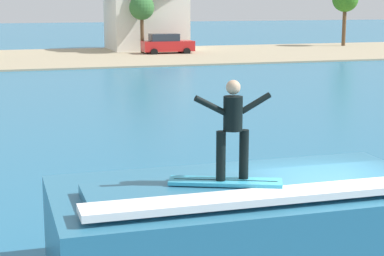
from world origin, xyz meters
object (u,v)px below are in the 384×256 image
object	(u,v)px
car_far_shore	(167,44)
tree_short_bushy	(142,8)
surfer	(233,124)
house_gabled_white	(145,5)
wave_crest	(245,228)
tree_tall_bare	(345,0)
surfboard	(225,182)

from	to	relation	value
car_far_shore	tree_short_bushy	bearing A→B (deg)	152.59
surfer	house_gabled_white	bearing A→B (deg)	78.89
wave_crest	tree_tall_bare	world-z (taller)	tree_tall_bare
surfer	tree_tall_bare	world-z (taller)	tree_tall_bare
surfer	tree_short_bushy	distance (m)	48.40
car_far_shore	wave_crest	bearing A→B (deg)	-102.80
house_gabled_white	tree_tall_bare	xyz separation A→B (m)	(20.42, -1.61, 0.50)
surfboard	tree_tall_bare	distance (m)	59.28
car_far_shore	tree_tall_bare	distance (m)	20.55
house_gabled_white	tree_tall_bare	size ratio (longest dim) A/B	1.39
surfboard	tree_tall_bare	size ratio (longest dim) A/B	0.31
car_far_shore	tree_tall_bare	world-z (taller)	tree_tall_bare
surfer	car_far_shore	xyz separation A→B (m)	(10.89, 46.52, -1.88)
car_far_shore	tree_short_bushy	distance (m)	3.84
wave_crest	surfboard	xyz separation A→B (m)	(-0.53, -0.39, 1.00)
car_far_shore	tree_short_bushy	xyz separation A→B (m)	(-2.00, 1.04, 3.11)
tree_short_bushy	surfboard	bearing A→B (deg)	-100.73
car_far_shore	tree_short_bushy	world-z (taller)	tree_short_bushy
tree_tall_bare	tree_short_bushy	xyz separation A→B (m)	(-21.78, -3.00, -0.72)
surfboard	car_far_shore	distance (m)	47.82
surfer	tree_short_bushy	bearing A→B (deg)	79.41
surfboard	car_far_shore	xyz separation A→B (m)	(11.01, 46.53, -0.91)
car_far_shore	surfer	bearing A→B (deg)	-103.17
surfer	house_gabled_white	distance (m)	53.19
surfer	surfboard	bearing A→B (deg)	-176.19
surfboard	car_far_shore	size ratio (longest dim) A/B	0.42
surfboard	tree_short_bushy	world-z (taller)	tree_short_bushy
tree_tall_bare	house_gabled_white	bearing A→B (deg)	175.49
surfer	tree_short_bushy	world-z (taller)	tree_short_bushy
wave_crest	house_gabled_white	size ratio (longest dim) A/B	0.79
surfboard	surfer	bearing A→B (deg)	3.81
surfboard	surfer	xyz separation A→B (m)	(0.12, 0.01, 0.97)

